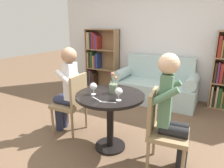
% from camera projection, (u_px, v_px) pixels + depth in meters
% --- Properties ---
extents(ground_plane, '(16.00, 16.00, 0.00)m').
position_uv_depth(ground_plane, '(110.00, 147.00, 2.68)').
color(ground_plane, brown).
extents(back_wall, '(5.20, 0.05, 2.70)m').
position_uv_depth(back_wall, '(164.00, 35.00, 4.29)').
color(back_wall, silver).
rests_on(back_wall, ground_plane).
extents(round_table, '(0.85, 0.85, 0.75)m').
position_uv_depth(round_table, '(110.00, 107.00, 2.51)').
color(round_table, black).
rests_on(round_table, ground_plane).
extents(couch, '(1.69, 0.80, 0.92)m').
position_uv_depth(couch, '(155.00, 86.00, 4.24)').
color(couch, '#A8C1C1').
rests_on(couch, ground_plane).
extents(bookshelf_left, '(0.84, 0.28, 1.47)m').
position_uv_depth(bookshelf_left, '(99.00, 58.00, 5.05)').
color(bookshelf_left, '#93704C').
rests_on(bookshelf_left, ground_plane).
extents(chair_left, '(0.44, 0.44, 0.90)m').
position_uv_depth(chair_left, '(73.00, 101.00, 2.92)').
color(chair_left, '#937A56').
rests_on(chair_left, ground_plane).
extents(chair_right, '(0.46, 0.46, 0.90)m').
position_uv_depth(chair_right, '(162.00, 127.00, 2.18)').
color(chair_right, '#937A56').
rests_on(chair_right, ground_plane).
extents(person_left, '(0.43, 0.35, 1.28)m').
position_uv_depth(person_left, '(67.00, 88.00, 2.90)').
color(person_left, '#282D47').
rests_on(person_left, ground_plane).
extents(person_right, '(0.44, 0.37, 1.31)m').
position_uv_depth(person_right, '(172.00, 111.00, 2.10)').
color(person_right, black).
rests_on(person_right, ground_plane).
extents(wine_glass_left, '(0.09, 0.09, 0.15)m').
position_uv_depth(wine_glass_left, '(93.00, 87.00, 2.43)').
color(wine_glass_left, white).
rests_on(wine_glass_left, round_table).
extents(wine_glass_right, '(0.09, 0.09, 0.15)m').
position_uv_depth(wine_glass_right, '(119.00, 92.00, 2.24)').
color(wine_glass_right, white).
rests_on(wine_glass_right, round_table).
extents(flower_vase, '(0.11, 0.11, 0.27)m').
position_uv_depth(flower_vase, '(113.00, 87.00, 2.49)').
color(flower_vase, gray).
rests_on(flower_vase, round_table).
extents(knife_left_setting, '(0.18, 0.09, 0.00)m').
position_uv_depth(knife_left_setting, '(97.00, 99.00, 2.30)').
color(knife_left_setting, silver).
rests_on(knife_left_setting, round_table).
extents(fork_left_setting, '(0.18, 0.07, 0.00)m').
position_uv_depth(fork_left_setting, '(108.00, 102.00, 2.21)').
color(fork_left_setting, silver).
rests_on(fork_left_setting, round_table).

